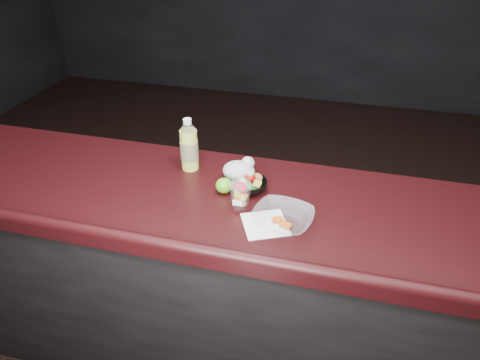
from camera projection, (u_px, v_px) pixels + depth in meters
The scene contains 9 objects.
room_shell at pixel (226, 1), 1.05m from camera, with size 8.00×8.00×8.00m.
counter at pixel (249, 289), 2.01m from camera, with size 4.06×0.71×1.02m.
lemonade_bottle at pixel (189, 148), 1.89m from camera, with size 0.08×0.08×0.24m.
fruit_cup at pixel (240, 193), 1.67m from camera, with size 0.09×0.09×0.13m.
green_apple at pixel (224, 185), 1.77m from camera, with size 0.07×0.07×0.07m.
plastic_bag at pixel (240, 170), 1.85m from camera, with size 0.14×0.12×0.10m.
snack_bowl at pixel (250, 184), 1.78m from camera, with size 0.16×0.16×0.08m.
takeout_bowl at pixel (283, 219), 1.59m from camera, with size 0.26×0.26×0.06m.
paper_napkin at pixel (265, 224), 1.60m from camera, with size 0.16×0.16×0.00m, color white.
Camera 1 is at (0.31, -1.08, 2.03)m, focal length 32.00 mm.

